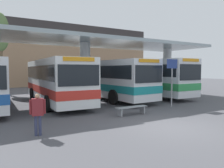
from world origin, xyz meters
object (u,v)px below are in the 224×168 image
Objects in this scene: transit_bus_center_bay at (56,79)px; transit_bus_far_right_bay at (141,76)px; transit_bus_right_bay at (102,78)px; pedestrian_waiting at (38,110)px; poplar_tree_behind_left at (0,34)px; waiting_bench_near_pillar at (132,109)px; parked_car_street at (57,81)px; info_sign_platform at (172,73)px.

transit_bus_far_right_bay is at bearing -170.73° from transit_bus_center_bay.
pedestrian_waiting is at bearing 46.63° from transit_bus_right_bay.
transit_bus_right_bay is at bearing -164.87° from transit_bus_center_bay.
waiting_bench_near_pillar is at bearing -71.82° from poplar_tree_behind_left.
transit_bus_right_bay is 12.36m from parked_car_street.
waiting_bench_near_pillar is 19.64m from parked_car_street.
transit_bus_center_bay is 13.96m from parked_car_street.
transit_bus_center_bay is 4.53m from transit_bus_right_bay.
transit_bus_right_bay is 2.59× the size of parked_car_street.
poplar_tree_behind_left is at bearing -70.91° from transit_bus_center_bay.
waiting_bench_near_pillar is 0.60× the size of info_sign_platform.
info_sign_platform is at bearing 68.14° from transit_bus_far_right_bay.
poplar_tree_behind_left is at bearing 100.17° from pedestrian_waiting.
transit_bus_right_bay is 7.59× the size of pedestrian_waiting.
info_sign_platform is 18.02m from poplar_tree_behind_left.
transit_bus_center_bay is 6.80m from waiting_bench_near_pillar.
transit_bus_center_bay is 8.27m from info_sign_platform.
transit_bus_right_bay is 6.31× the size of waiting_bench_near_pillar.
transit_bus_far_right_bay is 6.26× the size of waiting_bench_near_pillar.
parked_car_street is (4.12, 13.32, -0.74)m from transit_bus_center_bay.
transit_bus_far_right_bay reaches higher than parked_car_street.
transit_bus_center_bay reaches higher than pedestrian_waiting.
transit_bus_center_bay is 5.34× the size of waiting_bench_near_pillar.
poplar_tree_behind_left is at bearing 120.61° from info_sign_platform.
transit_bus_far_right_bay is at bearing -66.92° from parked_car_street.
transit_bus_right_bay is at bearing 59.55° from pedestrian_waiting.
transit_bus_center_bay is 1.22× the size of poplar_tree_behind_left.
pedestrian_waiting is at bearing -90.27° from poplar_tree_behind_left.
transit_bus_far_right_bay is 2.57× the size of parked_car_street.
transit_bus_right_bay is 6.78m from info_sign_platform.
poplar_tree_behind_left is (-5.19, 15.80, 5.85)m from waiting_bench_near_pillar.
waiting_bench_near_pillar is 5.46m from pedestrian_waiting.
info_sign_platform is at bearing 22.58° from pedestrian_waiting.
transit_bus_center_bay is at bearing 10.17° from transit_bus_right_bay.
transit_bus_center_bay is 8.82m from transit_bus_far_right_bay.
transit_bus_center_bay is at bearing -73.40° from poplar_tree_behind_left.
transit_bus_right_bay is 1.44× the size of poplar_tree_behind_left.
transit_bus_far_right_bay is 7.53× the size of pedestrian_waiting.
parked_car_street is (-1.98, 18.88, -1.21)m from info_sign_platform.
info_sign_platform reaches higher than waiting_bench_near_pillar.
transit_bus_far_right_bay reaches higher than waiting_bench_near_pillar.
transit_bus_center_bay is at bearing 79.08° from pedestrian_waiting.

